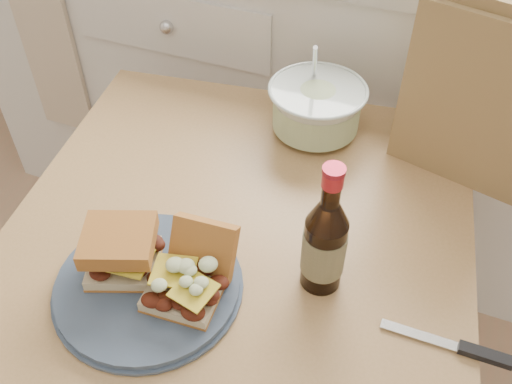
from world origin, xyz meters
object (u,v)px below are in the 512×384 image
at_px(plate, 148,285).
at_px(beer_bottle, 325,243).
at_px(paper_bag, 486,86).
at_px(coleslaw_bowl, 316,110).
at_px(dining_table, 242,255).

bearing_deg(plate, beer_bottle, 25.53).
relative_size(beer_bottle, paper_bag, 0.74).
xyz_separation_m(coleslaw_bowl, paper_bag, (0.31, 0.03, 0.12)).
bearing_deg(beer_bottle, plate, -156.51).
distance_m(dining_table, beer_bottle, 0.27).
height_order(plate, coleslaw_bowl, coleslaw_bowl).
bearing_deg(plate, paper_bag, 50.79).
distance_m(coleslaw_bowl, paper_bag, 0.33).
bearing_deg(beer_bottle, paper_bag, 64.42).
xyz_separation_m(dining_table, plate, (-0.08, -0.20, 0.11)).
bearing_deg(beer_bottle, coleslaw_bowl, 106.86).
height_order(coleslaw_bowl, paper_bag, paper_bag).
bearing_deg(dining_table, coleslaw_bowl, 73.48).
relative_size(dining_table, coleslaw_bowl, 4.56).
distance_m(dining_table, plate, 0.24).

